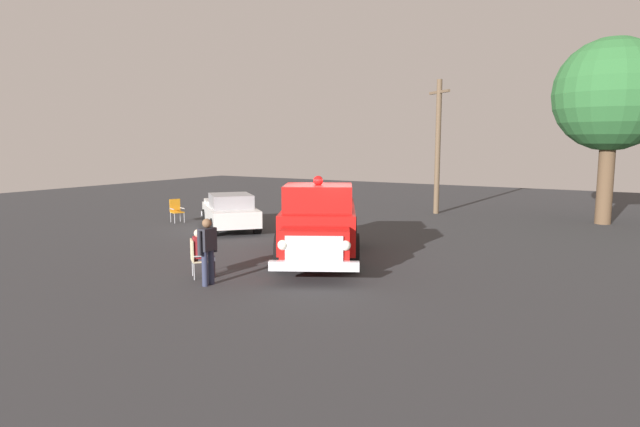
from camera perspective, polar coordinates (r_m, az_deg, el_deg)
ground_plane at (r=16.06m, az=0.35°, el=-5.17°), size 60.00×60.00×0.00m
vintage_fire_truck at (r=16.38m, az=-0.04°, el=-0.65°), size 6.27×4.73×2.59m
classic_hot_rod at (r=22.29m, az=-9.48°, el=0.27°), size 4.28×4.49×1.46m
lawn_chair_near_truck at (r=14.52m, az=-12.85°, el=-4.35°), size 0.69×0.69×1.02m
lawn_chair_by_car at (r=24.72m, az=-14.92°, el=0.47°), size 0.64×0.64×1.02m
spectator_seated at (r=14.52m, az=-12.34°, el=-3.90°), size 0.65×0.63×1.29m
spectator_standing at (r=13.65m, az=-11.77°, el=-3.48°), size 0.64×0.27×1.68m
oak_tree_left at (r=26.34m, az=28.34°, el=10.87°), size 4.74×4.74×7.89m
utility_pole at (r=27.25m, az=12.31°, el=7.11°), size 1.19×1.38×6.52m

